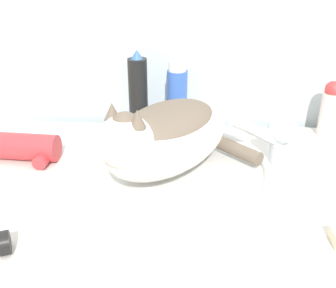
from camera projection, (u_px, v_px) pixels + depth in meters
name	position (u px, v px, depth m)	size (l,w,h in m)	color
sink_basin	(168.00, 175.00, 0.85)	(0.41, 0.41, 0.06)	silver
cat	(165.00, 134.00, 0.80)	(0.35, 0.36, 0.16)	silver
faucet	(277.00, 137.00, 0.90)	(0.15, 0.09, 0.15)	silver
deodorant_stick	(330.00, 109.00, 1.07)	(0.05, 0.05, 0.15)	silver
shampoo_bottle_tall	(177.00, 99.00, 1.08)	(0.05, 0.05, 0.19)	#335BB7
hairspray_can_black	(138.00, 95.00, 1.08)	(0.05, 0.05, 0.22)	black
hair_dryer	(22.00, 147.00, 0.97)	(0.20, 0.10, 0.06)	#C63338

